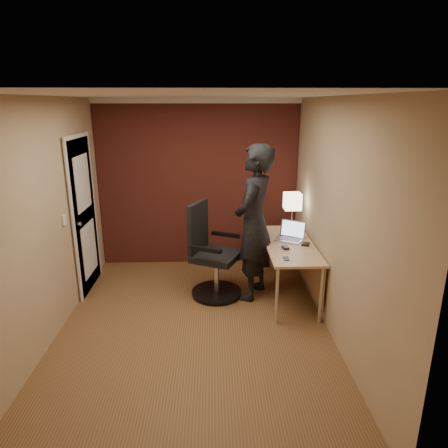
{
  "coord_description": "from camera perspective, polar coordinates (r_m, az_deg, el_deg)",
  "views": [
    {
      "loc": [
        0.21,
        -3.98,
        2.43
      ],
      "look_at": [
        0.35,
        0.55,
        1.05
      ],
      "focal_mm": 32.0,
      "sensor_mm": 36.0,
      "label": 1
    }
  ],
  "objects": [
    {
      "name": "mouse",
      "position": [
        4.9,
        8.76,
        -3.36
      ],
      "size": [
        0.08,
        0.11,
        0.03
      ],
      "primitive_type": "cube",
      "rotation": [
        0.0,
        0.0,
        0.27
      ],
      "color": "black",
      "rests_on": "desk"
    },
    {
      "name": "office_chair",
      "position": [
        5.15,
        -1.87,
        -4.67
      ],
      "size": [
        0.72,
        0.77,
        1.2
      ],
      "color": "black",
      "rests_on": "ground"
    },
    {
      "name": "person",
      "position": [
        5.0,
        4.28,
        0.1
      ],
      "size": [
        0.73,
        0.85,
        1.97
      ],
      "primitive_type": "imported",
      "rotation": [
        0.0,
        0.0,
        -2.0
      ],
      "color": "black",
      "rests_on": "ground"
    },
    {
      "name": "room",
      "position": [
        5.64,
        -6.67,
        5.99
      ],
      "size": [
        4.0,
        4.0,
        4.0
      ],
      "color": "brown",
      "rests_on": "ground"
    },
    {
      "name": "laptop",
      "position": [
        5.25,
        9.52,
        -1.47
      ],
      "size": [
        0.42,
        0.39,
        0.23
      ],
      "color": "silver",
      "rests_on": "desk"
    },
    {
      "name": "wallet",
      "position": [
        5.08,
        11.58,
        -2.84
      ],
      "size": [
        0.12,
        0.14,
        0.02
      ],
      "primitive_type": "cube",
      "rotation": [
        0.0,
        0.0,
        -0.37
      ],
      "color": "black",
      "rests_on": "desk"
    },
    {
      "name": "desk_lamp",
      "position": [
        5.48,
        9.75,
        3.15
      ],
      "size": [
        0.22,
        0.22,
        0.54
      ],
      "color": "silver",
      "rests_on": "desk"
    },
    {
      "name": "desk",
      "position": [
        5.17,
        10.02,
        -4.04
      ],
      "size": [
        0.6,
        1.5,
        0.73
      ],
      "color": "tan",
      "rests_on": "ground"
    },
    {
      "name": "phone",
      "position": [
        4.6,
        8.86,
        -4.9
      ],
      "size": [
        0.06,
        0.12,
        0.01
      ],
      "primitive_type": "cube",
      "rotation": [
        0.0,
        0.0,
        0.02
      ],
      "color": "black",
      "rests_on": "desk"
    }
  ]
}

